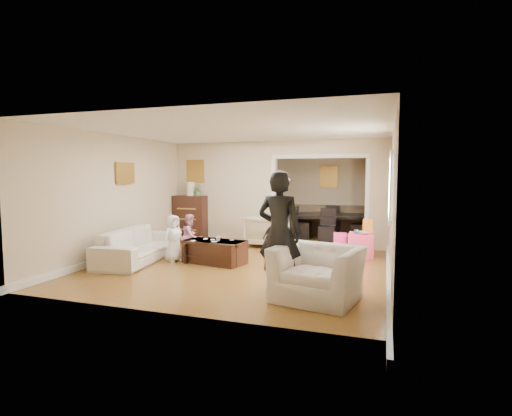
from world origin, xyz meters
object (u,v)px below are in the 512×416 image
(armchair_front, at_px, (317,273))
(dresser, at_px, (191,218))
(sofa, at_px, (139,245))
(cyan_cup, at_px, (356,232))
(adult_person, at_px, (279,233))
(table_lamp, at_px, (191,189))
(play_table, at_px, (361,245))
(armchair_back, at_px, (263,231))
(child_kneel_a, at_px, (173,238))
(coffee_table, at_px, (215,252))
(child_toddler, at_px, (275,238))
(dining_table, at_px, (330,227))
(coffee_cup, at_px, (218,239))
(child_kneel_b, at_px, (190,236))

(armchair_front, xyz_separation_m, dresser, (-4.04, 3.92, 0.22))
(sofa, height_order, cyan_cup, sofa)
(adult_person, bearing_deg, table_lamp, -42.85)
(play_table, bearing_deg, armchair_back, 166.85)
(play_table, distance_m, adult_person, 3.31)
(child_kneel_a, bearing_deg, armchair_front, -93.41)
(sofa, relative_size, adult_person, 1.23)
(coffee_table, xyz_separation_m, child_toddler, (1.05, 0.75, 0.22))
(coffee_table, height_order, child_kneel_a, child_kneel_a)
(dining_table, height_order, adult_person, adult_person)
(coffee_cup, bearing_deg, adult_person, -42.28)
(armchair_back, relative_size, child_kneel_a, 0.87)
(dresser, relative_size, table_lamp, 3.35)
(table_lamp, xyz_separation_m, coffee_table, (1.70, -2.25, -1.16))
(armchair_front, xyz_separation_m, cyan_cup, (0.32, 3.16, 0.17))
(dresser, xyz_separation_m, adult_person, (3.45, -3.80, 0.32))
(armchair_front, bearing_deg, adult_person, 179.44)
(table_lamp, height_order, child_kneel_a, table_lamp)
(child_kneel_b, xyz_separation_m, child_toddler, (1.75, 0.45, -0.02))
(coffee_table, bearing_deg, dresser, 127.13)
(adult_person, xyz_separation_m, child_toddler, (-0.70, 2.30, -0.47))
(coffee_table, bearing_deg, table_lamp, 127.13)
(coffee_cup, bearing_deg, armchair_back, 82.86)
(armchair_back, relative_size, cyan_cup, 10.41)
(armchair_back, relative_size, dining_table, 0.42)
(armchair_back, bearing_deg, sofa, 51.93)
(sofa, xyz_separation_m, dresser, (-0.15, 2.57, 0.27))
(dining_table, xyz_separation_m, child_kneel_a, (-2.68, -3.68, 0.13))
(armchair_front, relative_size, dresser, 0.97)
(armchair_front, bearing_deg, armchair_back, 128.98)
(table_lamp, height_order, dining_table, table_lamp)
(play_table, height_order, cyan_cup, cyan_cup)
(armchair_front, height_order, table_lamp, table_lamp)
(child_toddler, bearing_deg, coffee_table, 7.66)
(armchair_back, bearing_deg, coffee_table, 80.62)
(dining_table, bearing_deg, coffee_table, -124.18)
(dresser, distance_m, coffee_table, 2.85)
(cyan_cup, bearing_deg, coffee_table, -150.71)
(coffee_table, xyz_separation_m, play_table, (2.75, 1.54, 0.03))
(armchair_front, distance_m, play_table, 3.24)
(play_table, bearing_deg, adult_person, -108.06)
(armchair_back, relative_size, play_table, 1.57)
(table_lamp, xyz_separation_m, child_kneel_b, (1.00, -1.95, -0.92))
(sofa, distance_m, coffee_cup, 1.69)
(dining_table, height_order, child_toddler, child_toddler)
(table_lamp, relative_size, dining_table, 0.18)
(coffee_table, bearing_deg, adult_person, -41.54)
(child_kneel_b, bearing_deg, child_toddler, -83.46)
(coffee_table, relative_size, child_toddler, 1.35)
(table_lamp, height_order, cyan_cup, table_lamp)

